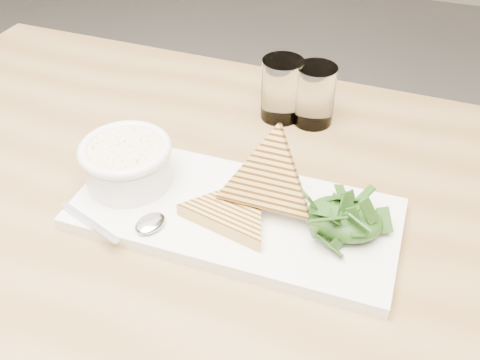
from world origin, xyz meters
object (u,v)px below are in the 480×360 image
(soup_bowl, at_px, (128,167))
(glass_far, at_px, (314,95))
(glass_near, at_px, (282,89))
(table_top, at_px, (195,217))
(platter, at_px, (235,214))

(soup_bowl, relative_size, glass_far, 1.19)
(glass_near, bearing_deg, table_top, -100.33)
(table_top, bearing_deg, glass_near, 79.67)
(table_top, bearing_deg, platter, -3.18)
(table_top, distance_m, glass_near, 0.26)
(platter, xyz_separation_m, soup_bowl, (-0.15, 0.01, 0.03))
(table_top, distance_m, glass_far, 0.28)
(platter, bearing_deg, glass_near, 93.08)
(table_top, relative_size, platter, 2.91)
(glass_near, height_order, glass_far, glass_near)
(platter, bearing_deg, soup_bowl, 177.93)
(glass_far, bearing_deg, soup_bowl, -127.51)
(table_top, height_order, glass_far, glass_far)
(table_top, xyz_separation_m, glass_far, (0.10, 0.25, 0.07))
(platter, bearing_deg, table_top, 176.82)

